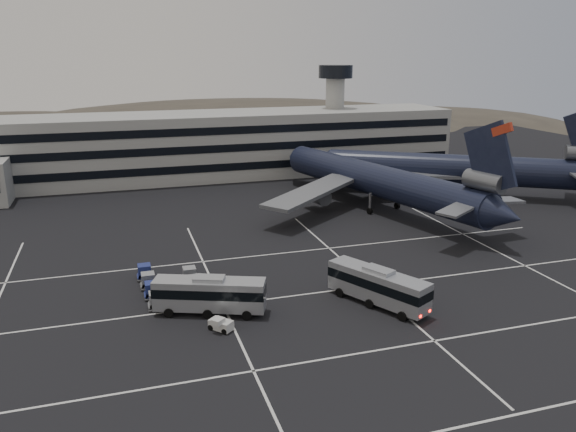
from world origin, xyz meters
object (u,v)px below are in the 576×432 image
at_px(bus_far, 210,293).
at_px(uld_cluster, 169,285).
at_px(bus_near, 378,285).
at_px(trijet_main, 379,180).

distance_m(bus_far, uld_cluster, 7.94).
bearing_deg(bus_near, trijet_main, 36.25).
bearing_deg(trijet_main, bus_far, -153.10).
bearing_deg(bus_near, bus_far, 141.80).
relative_size(bus_far, uld_cluster, 1.08).
bearing_deg(uld_cluster, bus_far, -62.92).
bearing_deg(bus_far, trijet_main, -26.27).
xyz_separation_m(bus_far, uld_cluster, (-3.56, 6.96, -1.40)).
xyz_separation_m(trijet_main, bus_far, (-35.48, -32.27, -2.96)).
height_order(trijet_main, bus_near, trijet_main).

